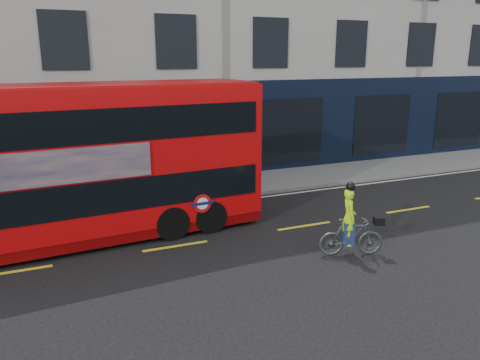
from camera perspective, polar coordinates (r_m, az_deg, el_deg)
ground at (r=13.14m, az=11.20°, el=-7.63°), size 120.00×120.00×0.00m
pavement at (r=18.55m, az=-0.02°, el=-0.49°), size 60.00×3.00×0.12m
kerb at (r=17.23m, az=1.93°, el=-1.68°), size 60.00×0.12×0.13m
building_terrace at (r=24.09m, az=-6.42°, el=20.77°), size 50.00×10.07×15.00m
road_edge_line at (r=16.98m, az=2.35°, el=-2.14°), size 58.00×0.10×0.01m
lane_dashes at (r=14.31m, az=7.84°, el=-5.56°), size 58.00×0.12×0.01m
bus at (r=13.23m, az=-20.19°, el=1.84°), size 10.74×3.16×4.27m
cyclist at (r=12.28m, az=13.33°, el=-6.11°), size 1.72×0.97×1.96m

